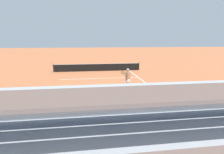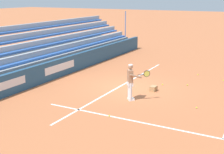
% 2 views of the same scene
% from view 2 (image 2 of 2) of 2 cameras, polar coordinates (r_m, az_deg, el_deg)
% --- Properties ---
extents(ground_plane, '(160.00, 160.00, 0.00)m').
position_cam_2_polar(ground_plane, '(16.77, 3.18, -1.86)').
color(ground_plane, '#B7663D').
extents(court_baseline_white, '(12.00, 0.10, 0.01)m').
position_cam_2_polar(court_baseline_white, '(16.98, 1.65, -1.62)').
color(court_baseline_white, white).
rests_on(court_baseline_white, ground).
extents(court_sideline_white, '(0.10, 12.00, 0.01)m').
position_cam_2_polar(court_sideline_white, '(11.84, 12.44, -9.52)').
color(court_sideline_white, white).
rests_on(court_sideline_white, ground).
extents(back_wall_sponsor_board, '(22.89, 0.25, 1.10)m').
position_cam_2_polar(back_wall_sponsor_board, '(18.98, -9.63, 1.66)').
color(back_wall_sponsor_board, navy).
rests_on(back_wall_sponsor_board, ground).
extents(bleacher_stand, '(21.75, 3.20, 3.40)m').
position_cam_2_polar(bleacher_stand, '(20.36, -14.63, 2.89)').
color(bleacher_stand, '#9EA3A8').
rests_on(bleacher_stand, ground).
extents(tennis_player, '(0.66, 1.04, 1.71)m').
position_cam_2_polar(tennis_player, '(14.49, 3.44, -0.88)').
color(tennis_player, silver).
rests_on(tennis_player, ground).
extents(ball_box_cardboard, '(0.42, 0.32, 0.26)m').
position_cam_2_polar(ball_box_cardboard, '(16.20, 7.58, -2.09)').
color(ball_box_cardboard, '#A87F51').
rests_on(ball_box_cardboard, ground).
extents(tennis_ball_stray_back, '(0.07, 0.07, 0.07)m').
position_cam_2_polar(tennis_ball_stray_back, '(12.81, -0.52, -7.10)').
color(tennis_ball_stray_back, '#CCE533').
rests_on(tennis_ball_stray_back, ground).
extents(tennis_ball_on_baseline, '(0.07, 0.07, 0.07)m').
position_cam_2_polar(tennis_ball_on_baseline, '(14.17, 15.21, -5.43)').
color(tennis_ball_on_baseline, '#CCE533').
rests_on(tennis_ball_on_baseline, ground).
extents(tennis_ball_near_player, '(0.07, 0.07, 0.07)m').
position_cam_2_polar(tennis_ball_near_player, '(16.95, 3.61, -1.56)').
color(tennis_ball_near_player, '#CCE533').
rests_on(tennis_ball_near_player, ground).
extents(tennis_ball_midcourt, '(0.07, 0.07, 0.07)m').
position_cam_2_polar(tennis_ball_midcourt, '(17.51, 13.62, -1.43)').
color(tennis_ball_midcourt, '#CCE533').
rests_on(tennis_ball_midcourt, ground).
extents(tennis_ball_far_left, '(0.07, 0.07, 0.07)m').
position_cam_2_polar(tennis_ball_far_left, '(19.92, 15.46, 0.42)').
color(tennis_ball_far_left, '#CCE533').
rests_on(tennis_ball_far_left, ground).
extents(tennis_ball_far_right, '(0.07, 0.07, 0.07)m').
position_cam_2_polar(tennis_ball_far_right, '(15.89, 3.52, -2.70)').
color(tennis_ball_far_right, '#CCE533').
rests_on(tennis_ball_far_right, ground).
extents(tennis_ball_by_box, '(0.07, 0.07, 0.07)m').
position_cam_2_polar(tennis_ball_by_box, '(17.35, 9.19, -1.34)').
color(tennis_ball_by_box, '#CCE533').
rests_on(tennis_ball_by_box, ground).
extents(tennis_ball_toward_net, '(0.07, 0.07, 0.07)m').
position_cam_2_polar(tennis_ball_toward_net, '(19.05, 19.70, -0.57)').
color(tennis_ball_toward_net, '#CCE533').
rests_on(tennis_ball_toward_net, ground).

